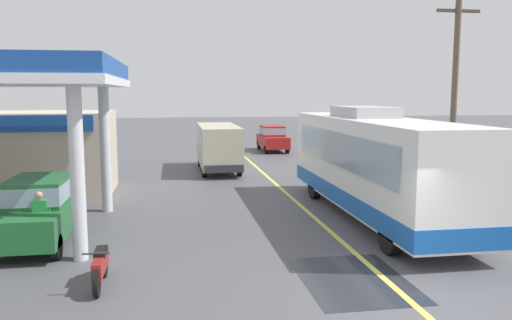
{
  "coord_description": "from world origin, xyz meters",
  "views": [
    {
      "loc": [
        -4.64,
        -9.21,
        4.15
      ],
      "look_at": [
        -1.5,
        10.0,
        1.6
      ],
      "focal_mm": 35.86,
      "sensor_mm": 36.0,
      "label": 1
    }
  ],
  "objects_px": {
    "coach_bus_main": "(374,167)",
    "car_trailing_behind_bus": "(272,137)",
    "minibus_opposing_lane": "(218,144)",
    "car_at_pump": "(39,207)",
    "pedestrian_near_pump": "(41,218)",
    "motorcycle_parked_forecourt": "(100,266)"
  },
  "relations": [
    {
      "from": "coach_bus_main",
      "to": "car_trailing_behind_bus",
      "type": "distance_m",
      "value": 20.08
    },
    {
      "from": "coach_bus_main",
      "to": "minibus_opposing_lane",
      "type": "xyz_separation_m",
      "value": [
        -4.22,
        11.22,
        -0.25
      ]
    },
    {
      "from": "coach_bus_main",
      "to": "car_at_pump",
      "type": "xyz_separation_m",
      "value": [
        -10.31,
        -1.36,
        -0.71
      ]
    },
    {
      "from": "coach_bus_main",
      "to": "pedestrian_near_pump",
      "type": "height_order",
      "value": "coach_bus_main"
    },
    {
      "from": "car_at_pump",
      "to": "motorcycle_parked_forecourt",
      "type": "height_order",
      "value": "car_at_pump"
    },
    {
      "from": "coach_bus_main",
      "to": "car_trailing_behind_bus",
      "type": "bearing_deg",
      "value": 88.61
    },
    {
      "from": "coach_bus_main",
      "to": "car_at_pump",
      "type": "bearing_deg",
      "value": -172.46
    },
    {
      "from": "coach_bus_main",
      "to": "pedestrian_near_pump",
      "type": "xyz_separation_m",
      "value": [
        -10.04,
        -2.37,
        -0.79
      ]
    },
    {
      "from": "pedestrian_near_pump",
      "to": "car_trailing_behind_bus",
      "type": "height_order",
      "value": "car_trailing_behind_bus"
    },
    {
      "from": "motorcycle_parked_forecourt",
      "to": "pedestrian_near_pump",
      "type": "relative_size",
      "value": 1.08
    },
    {
      "from": "coach_bus_main",
      "to": "motorcycle_parked_forecourt",
      "type": "xyz_separation_m",
      "value": [
        -8.22,
        -4.96,
        -1.28
      ]
    },
    {
      "from": "car_at_pump",
      "to": "motorcycle_parked_forecourt",
      "type": "relative_size",
      "value": 2.33
    },
    {
      "from": "coach_bus_main",
      "to": "car_at_pump",
      "type": "height_order",
      "value": "coach_bus_main"
    },
    {
      "from": "coach_bus_main",
      "to": "car_at_pump",
      "type": "distance_m",
      "value": 10.43
    },
    {
      "from": "minibus_opposing_lane",
      "to": "car_trailing_behind_bus",
      "type": "relative_size",
      "value": 1.46
    },
    {
      "from": "pedestrian_near_pump",
      "to": "car_trailing_behind_bus",
      "type": "bearing_deg",
      "value": 64.87
    },
    {
      "from": "pedestrian_near_pump",
      "to": "car_trailing_behind_bus",
      "type": "relative_size",
      "value": 0.4
    },
    {
      "from": "minibus_opposing_lane",
      "to": "pedestrian_near_pump",
      "type": "distance_m",
      "value": 14.8
    },
    {
      "from": "pedestrian_near_pump",
      "to": "car_trailing_behind_bus",
      "type": "xyz_separation_m",
      "value": [
        10.53,
        22.44,
        0.08
      ]
    },
    {
      "from": "car_at_pump",
      "to": "car_trailing_behind_bus",
      "type": "height_order",
      "value": "same"
    },
    {
      "from": "car_trailing_behind_bus",
      "to": "minibus_opposing_lane",
      "type": "bearing_deg",
      "value": -118.02
    },
    {
      "from": "car_at_pump",
      "to": "pedestrian_near_pump",
      "type": "xyz_separation_m",
      "value": [
        0.27,
        -1.01,
        -0.08
      ]
    }
  ]
}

